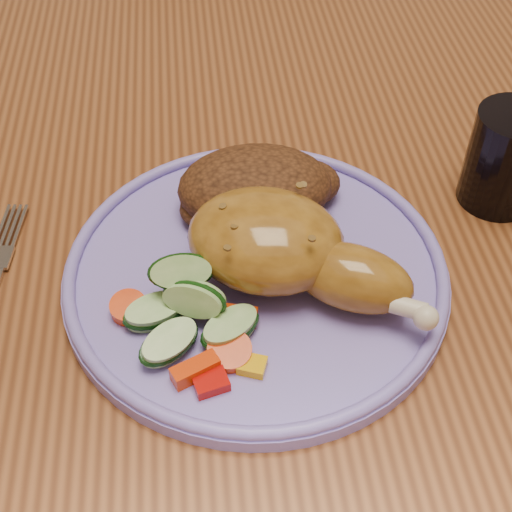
{
  "coord_description": "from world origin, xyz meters",
  "views": [
    {
      "loc": [
        -0.1,
        -0.45,
        1.17
      ],
      "look_at": [
        -0.06,
        -0.08,
        0.78
      ],
      "focal_mm": 50.0,
      "sensor_mm": 36.0,
      "label": 1
    }
  ],
  "objects_px": {
    "chair_far": "(247,70)",
    "drinking_glass": "(506,159)",
    "dining_table": "(307,270)",
    "plate": "(256,275)"
  },
  "relations": [
    {
      "from": "dining_table",
      "to": "drinking_glass",
      "type": "xyz_separation_m",
      "value": [
        0.16,
        -0.01,
        0.13
      ]
    },
    {
      "from": "chair_far",
      "to": "drinking_glass",
      "type": "relative_size",
      "value": 10.57
    },
    {
      "from": "dining_table",
      "to": "chair_far",
      "type": "height_order",
      "value": "chair_far"
    },
    {
      "from": "dining_table",
      "to": "drinking_glass",
      "type": "height_order",
      "value": "drinking_glass"
    },
    {
      "from": "dining_table",
      "to": "chair_far",
      "type": "xyz_separation_m",
      "value": [
        0.0,
        0.63,
        -0.17
      ]
    },
    {
      "from": "drinking_glass",
      "to": "plate",
      "type": "bearing_deg",
      "value": -161.13
    },
    {
      "from": "chair_far",
      "to": "drinking_glass",
      "type": "xyz_separation_m",
      "value": [
        0.16,
        -0.63,
        0.3
      ]
    },
    {
      "from": "chair_far",
      "to": "plate",
      "type": "xyz_separation_m",
      "value": [
        -0.06,
        -0.71,
        0.26
      ]
    },
    {
      "from": "dining_table",
      "to": "drinking_glass",
      "type": "bearing_deg",
      "value": -2.29
    },
    {
      "from": "dining_table",
      "to": "plate",
      "type": "xyz_separation_m",
      "value": [
        -0.06,
        -0.08,
        0.09
      ]
    }
  ]
}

